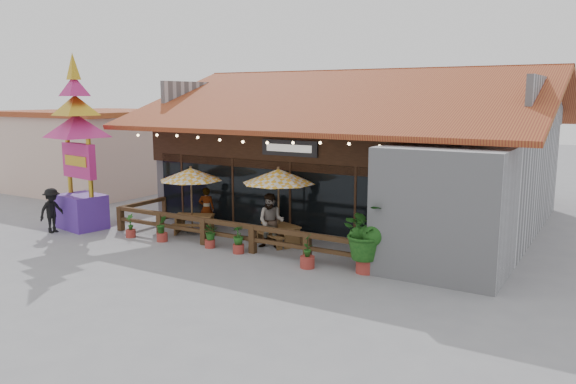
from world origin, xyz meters
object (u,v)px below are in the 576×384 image
Objects in this scene: thai_sign_tower at (77,131)px; pedestrian at (52,211)px; picnic_table_right at (281,231)px; umbrella_left at (191,175)px; umbrella_right at (278,177)px; picnic_table_left at (194,221)px; tropical_plant at (366,233)px.

thai_sign_tower is 4.24× the size of pedestrian.
umbrella_left is at bearing -175.90° from picnic_table_right.
umbrella_right reaches higher than pedestrian.
picnic_table_right reaches higher than picnic_table_left.
picnic_table_left is at bearing -175.76° from picnic_table_right.
tropical_plant is 1.24× the size of pedestrian.
umbrella_left is 1.69× the size of picnic_table_right.
umbrella_right is 4.28m from tropical_plant.
picnic_table_right is 1.07× the size of pedestrian.
picnic_table_left is 0.87× the size of tropical_plant.
tropical_plant reaches higher than picnic_table_left.
thai_sign_tower is at bearing -158.11° from picnic_table_left.
pedestrian is (-4.48, -2.68, 0.37)m from picnic_table_left.
picnic_table_right is at bearing -19.15° from umbrella_right.
umbrella_right is 7.96m from thai_sign_tower.
picnic_table_left is at bearing 170.84° from tropical_plant.
umbrella_left is at bearing 170.95° from tropical_plant.
picnic_table_left is at bearing -60.62° from pedestrian.
pedestrian is (-4.38, -2.68, -1.33)m from umbrella_left.
picnic_table_right is (3.60, 0.27, 0.01)m from picnic_table_left.
umbrella_left reaches higher than tropical_plant.
umbrella_right is at bearing 5.11° from picnic_table_left.
pedestrian reaches higher than picnic_table_right.
pedestrian is at bearing -149.11° from picnic_table_left.
umbrella_right is at bearing 160.85° from picnic_table_right.
umbrella_left is 4.61m from thai_sign_tower.
umbrella_left is 1.82× the size of pedestrian.
umbrella_right is at bearing 14.52° from thai_sign_tower.
picnic_table_left is 1.00× the size of picnic_table_right.
umbrella_left is 1.70× the size of picnic_table_left.
picnic_table_right is at bearing 158.76° from tropical_plant.
tropical_plant is at bearing -84.28° from pedestrian.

